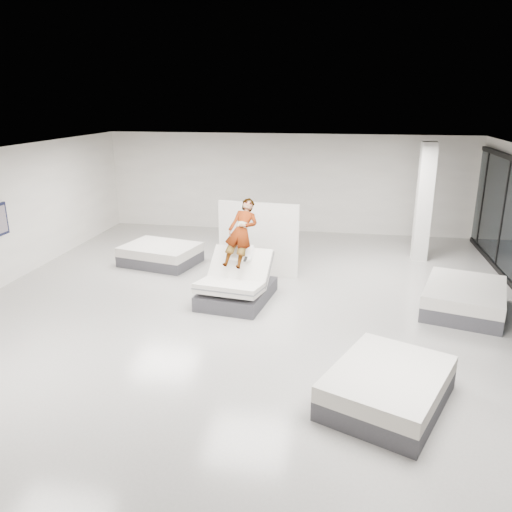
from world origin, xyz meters
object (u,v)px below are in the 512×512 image
(divider_panel, at_px, (258,239))
(flat_bed_left_far, at_px, (161,254))
(hero_bed, at_px, (236,286))
(flat_bed_right_near, at_px, (388,387))
(column, at_px, (424,202))
(remote, at_px, (245,259))
(flat_bed_right_far, at_px, (464,298))
(person, at_px, (241,246))

(divider_panel, bearing_deg, flat_bed_left_far, 177.54)
(hero_bed, height_order, flat_bed_right_near, hero_bed)
(divider_panel, height_order, flat_bed_left_far, divider_panel)
(divider_panel, xyz_separation_m, column, (4.19, 2.01, 0.68))
(remote, relative_size, flat_bed_right_far, 0.06)
(person, distance_m, flat_bed_left_far, 3.33)
(remote, xyz_separation_m, flat_bed_right_far, (4.59, 0.34, -0.71))
(flat_bed_right_near, relative_size, column, 0.75)
(hero_bed, relative_size, flat_bed_left_far, 0.92)
(hero_bed, bearing_deg, divider_panel, 84.58)
(person, xyz_separation_m, divider_panel, (0.13, 1.48, -0.25))
(flat_bed_right_far, relative_size, flat_bed_left_far, 1.10)
(flat_bed_right_near, relative_size, flat_bed_left_far, 1.11)
(remote, xyz_separation_m, flat_bed_left_far, (-2.77, 2.24, -0.73))
(divider_panel, distance_m, column, 4.69)
(flat_bed_left_far, relative_size, column, 0.67)
(remote, xyz_separation_m, column, (4.14, 3.87, 0.61))
(person, distance_m, flat_bed_right_far, 4.84)
(flat_bed_right_far, bearing_deg, divider_panel, 161.86)
(person, relative_size, remote, 11.55)
(flat_bed_right_near, distance_m, column, 7.50)
(flat_bed_left_far, distance_m, column, 7.23)
(flat_bed_right_far, relative_size, column, 0.74)
(column, bearing_deg, flat_bed_right_far, -82.79)
(person, bearing_deg, hero_bed, -90.00)
(divider_panel, relative_size, flat_bed_right_far, 0.86)
(flat_bed_right_far, xyz_separation_m, flat_bed_right_near, (-1.84, -3.73, -0.01))
(flat_bed_right_far, height_order, flat_bed_left_far, flat_bed_right_far)
(person, bearing_deg, flat_bed_right_far, 7.71)
(flat_bed_right_far, bearing_deg, column, 97.21)
(divider_panel, height_order, flat_bed_right_far, divider_panel)
(remote, xyz_separation_m, divider_panel, (-0.04, 1.86, -0.07))
(remote, distance_m, flat_bed_left_far, 3.64)
(person, relative_size, flat_bed_left_far, 0.75)
(divider_panel, bearing_deg, hero_bed, -89.96)
(column, bearing_deg, person, -140.98)
(hero_bed, xyz_separation_m, flat_bed_left_far, (-2.56, 2.19, -0.09))
(flat_bed_left_far, bearing_deg, column, 13.26)
(divider_panel, relative_size, flat_bed_right_near, 0.85)
(divider_panel, distance_m, flat_bed_right_far, 4.92)
(flat_bed_right_far, bearing_deg, hero_bed, -176.47)
(person, xyz_separation_m, column, (4.31, 3.49, 0.42))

